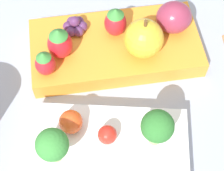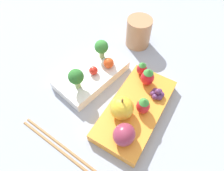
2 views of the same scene
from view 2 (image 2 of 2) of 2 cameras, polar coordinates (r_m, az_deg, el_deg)
ground_plane at (r=0.50m, az=-0.60°, el=-2.76°), size 4.00×4.00×0.00m
bento_box_savoury at (r=0.53m, az=-5.87°, el=3.09°), size 0.19×0.12×0.03m
bento_box_fruit at (r=0.47m, az=6.63°, el=-6.89°), size 0.24×0.14×0.03m
broccoli_floret_0 at (r=0.52m, az=-3.03°, el=10.81°), size 0.04×0.04×0.05m
broccoli_floret_1 at (r=0.46m, az=-10.23°, el=2.35°), size 0.04×0.04×0.06m
cherry_tomato_0 at (r=0.50m, az=-5.34°, el=4.27°), size 0.02×0.02×0.02m
cherry_tomato_1 at (r=0.51m, az=-0.98°, el=6.45°), size 0.03×0.03×0.03m
apple at (r=0.42m, az=2.81°, el=-6.44°), size 0.05×0.05×0.06m
strawberry_0 at (r=0.48m, az=10.13°, el=2.45°), size 0.03×0.03×0.05m
strawberry_1 at (r=0.43m, az=8.74°, el=-5.91°), size 0.03×0.03×0.05m
strawberry_2 at (r=0.50m, az=8.55°, el=4.84°), size 0.03×0.03×0.04m
plum at (r=0.40m, az=3.47°, el=-13.81°), size 0.05×0.04×0.04m
grape_cluster at (r=0.47m, az=12.81°, el=-2.32°), size 0.03×0.03×0.02m
drinking_cup at (r=0.60m, az=7.59°, el=14.83°), size 0.07×0.07×0.08m
chopsticks_pair at (r=0.46m, az=-15.15°, el=-16.21°), size 0.03×0.21×0.01m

